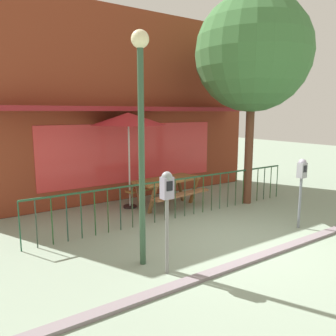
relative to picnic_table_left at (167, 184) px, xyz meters
name	(u,v)px	position (x,y,z in m)	size (l,w,h in m)	color
ground	(234,241)	(-0.26, -2.79, -0.61)	(40.00, 40.00, 0.00)	gray
pub_storefront	(130,107)	(-0.26, 1.59, 2.05)	(8.58, 1.27, 5.37)	#472017
patio_fence_front	(180,191)	(-0.26, -0.95, 0.05)	(7.23, 0.04, 0.97)	#214A2D
picnic_table_left	(167,184)	(0.00, 0.00, 0.00)	(1.96, 1.59, 0.79)	brown
patio_umbrella	(128,119)	(-0.87, 0.49, 1.73)	(1.93, 1.93, 2.52)	black
parking_meter_near	(302,175)	(1.48, -3.01, 0.58)	(0.18, 0.17, 1.54)	slate
parking_meter_far	(167,196)	(-2.11, -3.14, 0.66)	(0.18, 0.17, 1.64)	gray
street_tree	(253,54)	(2.07, -0.94, 3.43)	(3.05, 3.05, 5.57)	brown
street_lamp	(141,116)	(-2.25, -2.63, 1.86)	(0.28, 0.28, 3.76)	#314F37
curb_edge	(267,255)	(-0.26, -3.59, -0.61)	(12.01, 0.20, 0.11)	gray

